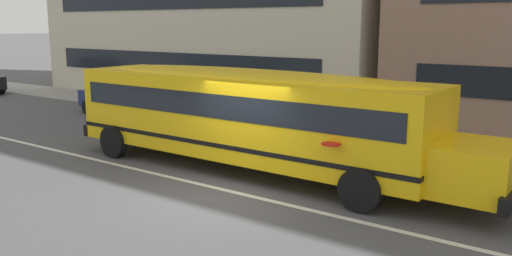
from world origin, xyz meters
The scene contains 5 objects.
ground_plane centered at (0.00, 0.00, 0.00)m, with size 400.00×400.00×0.00m, color #4C4C4F.
sidewalk_far centered at (0.00, 8.31, 0.01)m, with size 120.00×3.00×0.01m, color gray.
lane_centreline centered at (0.00, 0.00, 0.00)m, with size 110.00×0.16×0.01m, color silver.
school_bus centered at (-0.70, 1.70, 1.61)m, with size 12.13×2.87×2.71m.
parked_car_dark_blue_by_lamppost centered at (-10.72, 5.67, 0.84)m, with size 3.94×1.96×1.64m.
Camera 1 is at (7.52, -9.31, 3.87)m, focal length 37.33 mm.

